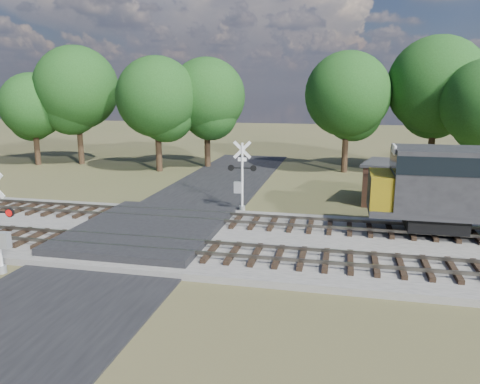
# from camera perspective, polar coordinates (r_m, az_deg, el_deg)

# --- Properties ---
(ground) EXTENTS (160.00, 160.00, 0.00)m
(ground) POSITION_cam_1_polar(r_m,az_deg,el_deg) (24.04, -11.46, -5.69)
(ground) COLOR #494E29
(ground) RESTS_ON ground
(ballast_bed) EXTENTS (140.00, 10.00, 0.30)m
(ballast_bed) POSITION_cam_1_polar(r_m,az_deg,el_deg) (22.53, 13.22, -6.63)
(ballast_bed) COLOR gray
(ballast_bed) RESTS_ON ground
(road) EXTENTS (7.00, 60.00, 0.08)m
(road) POSITION_cam_1_polar(r_m,az_deg,el_deg) (24.03, -11.47, -5.60)
(road) COLOR black
(road) RESTS_ON ground
(crossing_panel) EXTENTS (7.00, 9.00, 0.62)m
(crossing_panel) POSITION_cam_1_polar(r_m,az_deg,el_deg) (24.38, -11.02, -4.64)
(crossing_panel) COLOR #262628
(crossing_panel) RESTS_ON ground
(track_near) EXTENTS (140.00, 2.60, 0.33)m
(track_near) POSITION_cam_1_polar(r_m,az_deg,el_deg) (21.06, -5.87, -6.96)
(track_near) COLOR black
(track_near) RESTS_ON ballast_bed
(track_far) EXTENTS (140.00, 2.60, 0.33)m
(track_far) POSITION_cam_1_polar(r_m,az_deg,el_deg) (25.62, -2.37, -3.34)
(track_far) COLOR black
(track_far) RESTS_ON ballast_bed
(crossing_signal_near) EXTENTS (1.70, 0.37, 4.21)m
(crossing_signal_near) POSITION_cam_1_polar(r_m,az_deg,el_deg) (21.22, -27.26, -4.39)
(crossing_signal_near) COLOR silver
(crossing_signal_near) RESTS_ON ground
(crossing_signal_far) EXTENTS (1.75, 0.40, 4.35)m
(crossing_signal_far) POSITION_cam_1_polar(r_m,az_deg,el_deg) (28.55, 0.09, 1.21)
(crossing_signal_far) COLOR silver
(crossing_signal_far) RESTS_ON ground
(equipment_shed) EXTENTS (4.89, 4.89, 2.76)m
(equipment_shed) POSITION_cam_1_polar(r_m,az_deg,el_deg) (31.97, 18.57, 1.03)
(equipment_shed) COLOR #472E1E
(equipment_shed) RESTS_ON ground
(treeline) EXTENTS (80.70, 11.80, 11.82)m
(treeline) POSITION_cam_1_polar(r_m,az_deg,el_deg) (41.65, 5.79, 11.40)
(treeline) COLOR black
(treeline) RESTS_ON ground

